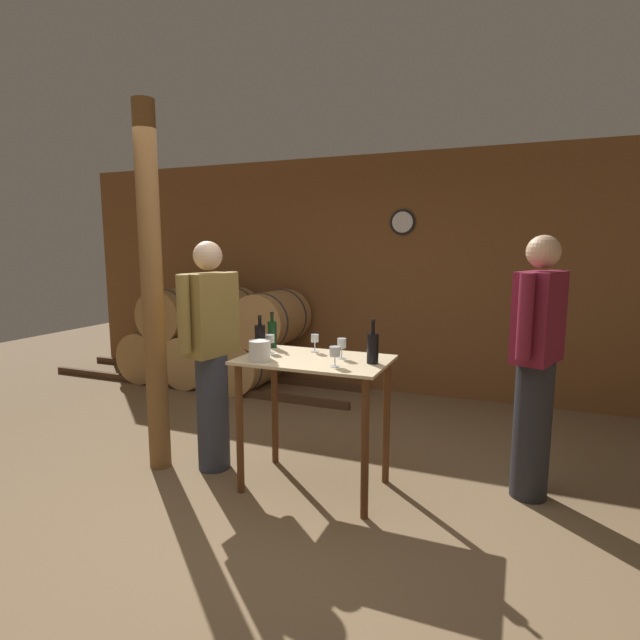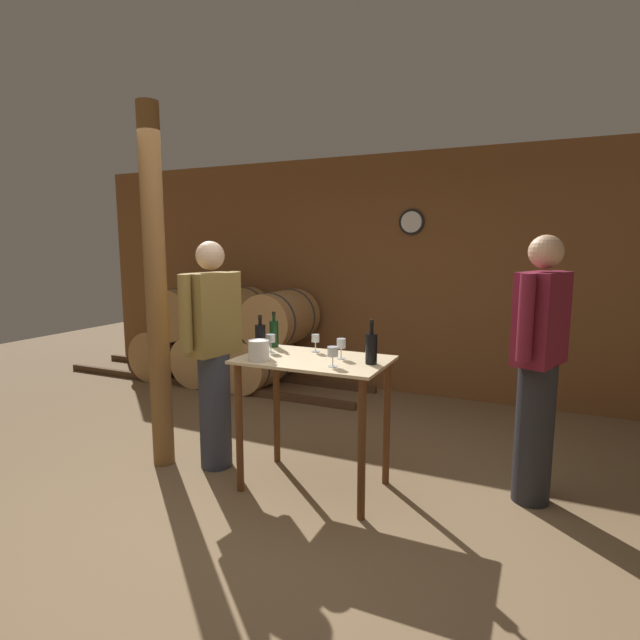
% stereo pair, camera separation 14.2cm
% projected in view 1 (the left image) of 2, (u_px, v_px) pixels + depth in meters
% --- Properties ---
extents(ground_plane, '(14.00, 14.00, 0.00)m').
position_uv_depth(ground_plane, '(267.00, 515.00, 3.15)').
color(ground_plane, brown).
extents(back_wall, '(8.40, 0.08, 2.70)m').
position_uv_depth(back_wall, '(389.00, 275.00, 5.69)').
color(back_wall, brown).
rests_on(back_wall, ground_plane).
extents(barrel_rack, '(4.10, 0.83, 1.18)m').
position_uv_depth(barrel_rack, '(212.00, 338.00, 6.08)').
color(barrel_rack, '#4C331E').
rests_on(barrel_rack, ground_plane).
extents(tasting_table, '(1.01, 0.64, 0.93)m').
position_uv_depth(tasting_table, '(315.00, 387.00, 3.42)').
color(tasting_table, beige).
rests_on(tasting_table, ground_plane).
extents(wooden_post, '(0.16, 0.16, 2.70)m').
position_uv_depth(wooden_post, '(152.00, 292.00, 3.66)').
color(wooden_post, brown).
rests_on(wooden_post, ground_plane).
extents(wine_bottle_far_left, '(0.07, 0.07, 0.27)m').
position_uv_depth(wine_bottle_far_left, '(272.00, 333.00, 3.74)').
color(wine_bottle_far_left, black).
rests_on(wine_bottle_far_left, tasting_table).
extents(wine_bottle_left, '(0.07, 0.07, 0.28)m').
position_uv_depth(wine_bottle_left, '(260.00, 340.00, 3.45)').
color(wine_bottle_left, black).
rests_on(wine_bottle_left, tasting_table).
extents(wine_bottle_center, '(0.08, 0.08, 0.29)m').
position_uv_depth(wine_bottle_center, '(373.00, 347.00, 3.23)').
color(wine_bottle_center, black).
rests_on(wine_bottle_center, tasting_table).
extents(wine_glass_near_left, '(0.06, 0.06, 0.13)m').
position_uv_depth(wine_glass_near_left, '(270.00, 340.00, 3.55)').
color(wine_glass_near_left, silver).
rests_on(wine_glass_near_left, tasting_table).
extents(wine_glass_near_center, '(0.06, 0.06, 0.13)m').
position_uv_depth(wine_glass_near_center, '(315.00, 339.00, 3.58)').
color(wine_glass_near_center, silver).
rests_on(wine_glass_near_center, tasting_table).
extents(wine_glass_near_right, '(0.06, 0.06, 0.14)m').
position_uv_depth(wine_glass_near_right, '(342.00, 344.00, 3.37)').
color(wine_glass_near_right, silver).
rests_on(wine_glass_near_right, tasting_table).
extents(wine_glass_far_side, '(0.07, 0.07, 0.13)m').
position_uv_depth(wine_glass_far_side, '(335.00, 352.00, 3.14)').
color(wine_glass_far_side, silver).
rests_on(wine_glass_far_side, tasting_table).
extents(ice_bucket, '(0.14, 0.14, 0.14)m').
position_uv_depth(ice_bucket, '(260.00, 351.00, 3.29)').
color(ice_bucket, white).
rests_on(ice_bucket, tasting_table).
extents(person_host, '(0.29, 0.58, 1.72)m').
position_uv_depth(person_host, '(211.00, 351.00, 3.70)').
color(person_host, '#333847').
rests_on(person_host, ground_plane).
extents(person_visitor_with_scarf, '(0.34, 0.56, 1.75)m').
position_uv_depth(person_visitor_with_scarf, '(536.00, 362.00, 3.26)').
color(person_visitor_with_scarf, '#232328').
rests_on(person_visitor_with_scarf, ground_plane).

